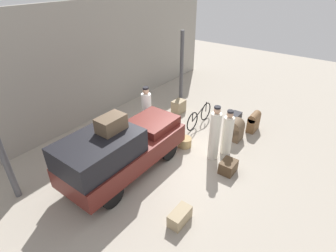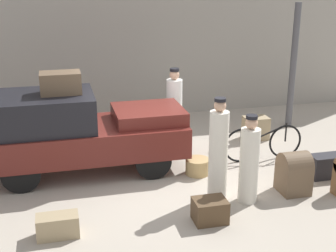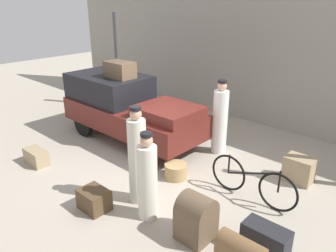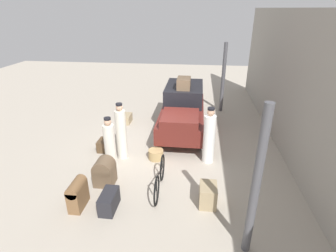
{
  "view_description": "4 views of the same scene",
  "coord_description": "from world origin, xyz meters",
  "px_view_note": "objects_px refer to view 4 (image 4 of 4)",
  "views": [
    {
      "loc": [
        -5.72,
        -4.2,
        5.35
      ],
      "look_at": [
        0.2,
        0.2,
        0.95
      ],
      "focal_mm": 28.0,
      "sensor_mm": 36.0,
      "label": 1
    },
    {
      "loc": [
        -1.93,
        -8.37,
        3.93
      ],
      "look_at": [
        0.2,
        0.2,
        0.95
      ],
      "focal_mm": 50.0,
      "sensor_mm": 36.0,
      "label": 2
    },
    {
      "loc": [
        4.74,
        -4.76,
        3.62
      ],
      "look_at": [
        0.2,
        0.2,
        0.95
      ],
      "focal_mm": 35.0,
      "sensor_mm": 36.0,
      "label": 3
    },
    {
      "loc": [
        7.99,
        1.12,
        4.49
      ],
      "look_at": [
        0.2,
        0.2,
        0.95
      ],
      "focal_mm": 28.0,
      "sensor_mm": 36.0,
      "label": 4
    }
  ],
  "objects_px": {
    "trunk_wicker_pale": "(109,201)",
    "suitcase_tan_flat": "(208,195)",
    "wicker_basket": "(156,154)",
    "trunk_barrel_dark": "(104,172)",
    "porter_carrying_trunk": "(209,138)",
    "trunk_on_truck_roof": "(184,83)",
    "trunk_large_brown": "(105,145)",
    "porter_with_bicycle": "(121,133)",
    "suitcase_black_upright": "(77,193)",
    "porter_lifting_near_truck": "(110,144)",
    "bicycle": "(160,178)",
    "truck": "(183,108)",
    "trunk_umber_medium": "(127,119)"
  },
  "relations": [
    {
      "from": "trunk_wicker_pale",
      "to": "suitcase_tan_flat",
      "type": "height_order",
      "value": "suitcase_tan_flat"
    },
    {
      "from": "wicker_basket",
      "to": "trunk_barrel_dark",
      "type": "bearing_deg",
      "value": -39.09
    },
    {
      "from": "porter_carrying_trunk",
      "to": "trunk_barrel_dark",
      "type": "distance_m",
      "value": 3.27
    },
    {
      "from": "porter_carrying_trunk",
      "to": "trunk_on_truck_roof",
      "type": "bearing_deg",
      "value": -158.96
    },
    {
      "from": "trunk_large_brown",
      "to": "suitcase_tan_flat",
      "type": "distance_m",
      "value": 4.18
    },
    {
      "from": "porter_with_bicycle",
      "to": "suitcase_tan_flat",
      "type": "xyz_separation_m",
      "value": [
        1.96,
        2.72,
        -0.6
      ]
    },
    {
      "from": "suitcase_black_upright",
      "to": "porter_lifting_near_truck",
      "type": "bearing_deg",
      "value": 173.93
    },
    {
      "from": "trunk_on_truck_roof",
      "to": "porter_carrying_trunk",
      "type": "bearing_deg",
      "value": 21.04
    },
    {
      "from": "trunk_wicker_pale",
      "to": "trunk_on_truck_roof",
      "type": "relative_size",
      "value": 0.9
    },
    {
      "from": "wicker_basket",
      "to": "trunk_on_truck_roof",
      "type": "distance_m",
      "value": 3.15
    },
    {
      "from": "bicycle",
      "to": "porter_lifting_near_truck",
      "type": "height_order",
      "value": "porter_lifting_near_truck"
    },
    {
      "from": "truck",
      "to": "suitcase_black_upright",
      "type": "relative_size",
      "value": 5.38
    },
    {
      "from": "trunk_barrel_dark",
      "to": "trunk_wicker_pale",
      "type": "distance_m",
      "value": 1.08
    },
    {
      "from": "suitcase_black_upright",
      "to": "trunk_umber_medium",
      "type": "xyz_separation_m",
      "value": [
        -5.23,
        -0.17,
        -0.22
      ]
    },
    {
      "from": "porter_with_bicycle",
      "to": "trunk_large_brown",
      "type": "height_order",
      "value": "porter_with_bicycle"
    },
    {
      "from": "bicycle",
      "to": "trunk_on_truck_roof",
      "type": "relative_size",
      "value": 2.33
    },
    {
      "from": "trunk_barrel_dark",
      "to": "trunk_umber_medium",
      "type": "bearing_deg",
      "value": -173.2
    },
    {
      "from": "trunk_wicker_pale",
      "to": "trunk_on_truck_roof",
      "type": "distance_m",
      "value": 5.45
    },
    {
      "from": "porter_carrying_trunk",
      "to": "suitcase_tan_flat",
      "type": "bearing_deg",
      "value": -1.18
    },
    {
      "from": "porter_with_bicycle",
      "to": "porter_carrying_trunk",
      "type": "xyz_separation_m",
      "value": [
        -0.07,
        2.76,
        -0.03
      ]
    },
    {
      "from": "porter_lifting_near_truck",
      "to": "porter_carrying_trunk",
      "type": "height_order",
      "value": "porter_carrying_trunk"
    },
    {
      "from": "trunk_large_brown",
      "to": "trunk_umber_medium",
      "type": "xyz_separation_m",
      "value": [
        -2.42,
        0.13,
        -0.01
      ]
    },
    {
      "from": "truck",
      "to": "bicycle",
      "type": "height_order",
      "value": "truck"
    },
    {
      "from": "trunk_barrel_dark",
      "to": "suitcase_tan_flat",
      "type": "height_order",
      "value": "trunk_barrel_dark"
    },
    {
      "from": "trunk_umber_medium",
      "to": "wicker_basket",
      "type": "bearing_deg",
      "value": 31.45
    },
    {
      "from": "trunk_barrel_dark",
      "to": "trunk_umber_medium",
      "type": "height_order",
      "value": "trunk_barrel_dark"
    },
    {
      "from": "trunk_barrel_dark",
      "to": "truck",
      "type": "bearing_deg",
      "value": 153.59
    },
    {
      "from": "porter_carrying_trunk",
      "to": "suitcase_tan_flat",
      "type": "relative_size",
      "value": 3.18
    },
    {
      "from": "porter_lifting_near_truck",
      "to": "wicker_basket",
      "type": "bearing_deg",
      "value": 111.24
    },
    {
      "from": "trunk_large_brown",
      "to": "trunk_umber_medium",
      "type": "relative_size",
      "value": 0.84
    },
    {
      "from": "bicycle",
      "to": "trunk_barrel_dark",
      "type": "relative_size",
      "value": 2.27
    },
    {
      "from": "trunk_barrel_dark",
      "to": "wicker_basket",
      "type": "bearing_deg",
      "value": 140.91
    },
    {
      "from": "truck",
      "to": "porter_with_bicycle",
      "type": "distance_m",
      "value": 2.98
    },
    {
      "from": "wicker_basket",
      "to": "trunk_large_brown",
      "type": "height_order",
      "value": "trunk_large_brown"
    },
    {
      "from": "bicycle",
      "to": "wicker_basket",
      "type": "relative_size",
      "value": 3.69
    },
    {
      "from": "porter_lifting_near_truck",
      "to": "trunk_barrel_dark",
      "type": "height_order",
      "value": "porter_lifting_near_truck"
    },
    {
      "from": "bicycle",
      "to": "trunk_umber_medium",
      "type": "distance_m",
      "value": 4.83
    },
    {
      "from": "trunk_barrel_dark",
      "to": "trunk_on_truck_roof",
      "type": "bearing_deg",
      "value": 154.71
    },
    {
      "from": "suitcase_tan_flat",
      "to": "bicycle",
      "type": "bearing_deg",
      "value": -107.55
    },
    {
      "from": "trunk_barrel_dark",
      "to": "porter_carrying_trunk",
      "type": "bearing_deg",
      "value": 117.94
    },
    {
      "from": "porter_with_bicycle",
      "to": "suitcase_tan_flat",
      "type": "bearing_deg",
      "value": 54.23
    },
    {
      "from": "truck",
      "to": "porter_lifting_near_truck",
      "type": "bearing_deg",
      "value": -35.25
    },
    {
      "from": "porter_with_bicycle",
      "to": "trunk_wicker_pale",
      "type": "height_order",
      "value": "porter_with_bicycle"
    },
    {
      "from": "trunk_barrel_dark",
      "to": "trunk_wicker_pale",
      "type": "height_order",
      "value": "trunk_barrel_dark"
    },
    {
      "from": "bicycle",
      "to": "trunk_on_truck_roof",
      "type": "xyz_separation_m",
      "value": [
        -4.13,
        0.35,
        1.48
      ]
    },
    {
      "from": "trunk_on_truck_roof",
      "to": "porter_with_bicycle",
      "type": "bearing_deg",
      "value": -34.97
    },
    {
      "from": "trunk_on_truck_roof",
      "to": "bicycle",
      "type": "bearing_deg",
      "value": -4.78
    },
    {
      "from": "bicycle",
      "to": "porter_carrying_trunk",
      "type": "height_order",
      "value": "porter_carrying_trunk"
    },
    {
      "from": "suitcase_tan_flat",
      "to": "porter_lifting_near_truck",
      "type": "bearing_deg",
      "value": -116.5
    },
    {
      "from": "truck",
      "to": "wicker_basket",
      "type": "relative_size",
      "value": 8.28
    }
  ]
}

